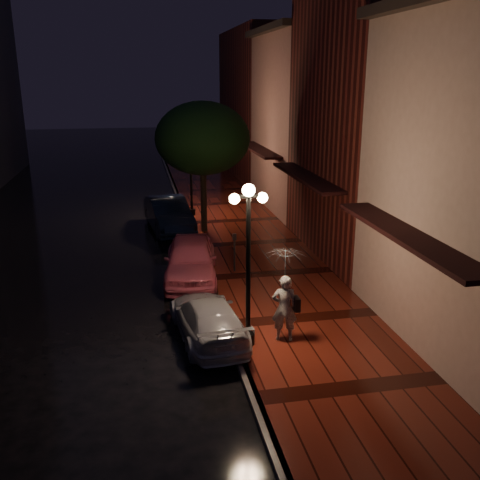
{
  "coord_description": "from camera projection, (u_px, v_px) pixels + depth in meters",
  "views": [
    {
      "loc": [
        -2.28,
        -17.48,
        6.96
      ],
      "look_at": [
        1.15,
        0.24,
        1.4
      ],
      "focal_mm": 40.0,
      "sensor_mm": 36.0,
      "label": 1
    }
  ],
  "objects": [
    {
      "name": "storefront_mid",
      "position": [
        381.0,
        116.0,
        20.39
      ],
      "size": [
        5.0,
        8.0,
        11.0
      ],
      "primitive_type": "cube",
      "color": "#511914",
      "rests_on": "ground"
    },
    {
      "name": "silver_car",
      "position": [
        208.0,
        318.0,
        14.65
      ],
      "size": [
        2.04,
        4.19,
        1.17
      ],
      "primitive_type": "imported",
      "rotation": [
        0.0,
        0.0,
        3.24
      ],
      "color": "#ABACB3",
      "rests_on": "ground"
    },
    {
      "name": "parking_meter",
      "position": [
        234.0,
        249.0,
        19.21
      ],
      "size": [
        0.13,
        0.1,
        1.42
      ],
      "rotation": [
        0.0,
        0.0,
        0.01
      ],
      "color": "black",
      "rests_on": "sidewalk"
    },
    {
      "name": "streetlamp_far",
      "position": [
        191.0,
        167.0,
        26.6
      ],
      "size": [
        0.96,
        0.36,
        4.31
      ],
      "color": "black",
      "rests_on": "sidewalk"
    },
    {
      "name": "navy_car",
      "position": [
        169.0,
        214.0,
        24.86
      ],
      "size": [
        2.27,
        4.9,
        1.56
      ],
      "primitive_type": "imported",
      "rotation": [
        0.0,
        0.0,
        0.13
      ],
      "color": "black",
      "rests_on": "ground"
    },
    {
      "name": "ground",
      "position": [
        209.0,
        282.0,
        18.86
      ],
      "size": [
        120.0,
        120.0,
        0.0
      ],
      "primitive_type": "plane",
      "color": "black",
      "rests_on": "ground"
    },
    {
      "name": "curb",
      "position": [
        209.0,
        280.0,
        18.84
      ],
      "size": [
        0.25,
        60.0,
        0.15
      ],
      "primitive_type": "cube",
      "color": "#595451",
      "rests_on": "ground"
    },
    {
      "name": "streetlamp_near",
      "position": [
        248.0,
        256.0,
        13.47
      ],
      "size": [
        0.96,
        0.36,
        4.31
      ],
      "color": "black",
      "rests_on": "sidewalk"
    },
    {
      "name": "storefront_extra",
      "position": [
        268.0,
        105.0,
        37.43
      ],
      "size": [
        5.0,
        12.0,
        10.0
      ],
      "primitive_type": "cube",
      "color": "#511914",
      "rests_on": "ground"
    },
    {
      "name": "woman_with_umbrella",
      "position": [
        285.0,
        280.0,
        13.92
      ],
      "size": [
        1.07,
        1.09,
        2.58
      ],
      "rotation": [
        0.0,
        0.0,
        2.91
      ],
      "color": "white",
      "rests_on": "sidewalk"
    },
    {
      "name": "sidewalk",
      "position": [
        271.0,
        275.0,
        19.25
      ],
      "size": [
        4.5,
        60.0,
        0.15
      ],
      "primitive_type": "cube",
      "color": "#41130B",
      "rests_on": "ground"
    },
    {
      "name": "storefront_far",
      "position": [
        313.0,
        124.0,
        28.19
      ],
      "size": [
        5.0,
        8.0,
        9.0
      ],
      "primitive_type": "cube",
      "color": "#8C5951",
      "rests_on": "ground"
    },
    {
      "name": "pink_car",
      "position": [
        191.0,
        259.0,
        18.86
      ],
      "size": [
        2.31,
        4.62,
        1.51
      ],
      "primitive_type": "imported",
      "rotation": [
        0.0,
        0.0,
        -0.12
      ],
      "color": "#D75870",
      "rests_on": "ground"
    },
    {
      "name": "street_tree",
      "position": [
        203.0,
        141.0,
        23.35
      ],
      "size": [
        4.16,
        4.16,
        5.8
      ],
      "color": "black",
      "rests_on": "sidewalk"
    }
  ]
}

